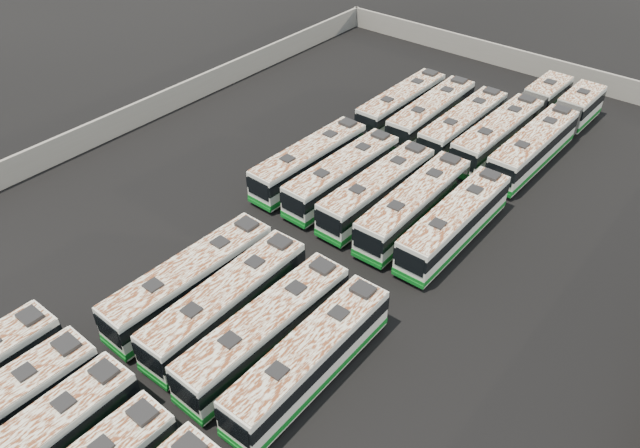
# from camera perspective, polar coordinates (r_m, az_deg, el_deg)

# --- Properties ---
(ground) EXTENTS (140.00, 140.00, 0.00)m
(ground) POSITION_cam_1_polar(r_m,az_deg,el_deg) (41.41, -1.86, -2.52)
(ground) COLOR black
(ground) RESTS_ON ground
(perimeter_wall) EXTENTS (45.20, 73.20, 2.20)m
(perimeter_wall) POSITION_cam_1_polar(r_m,az_deg,el_deg) (40.71, -1.89, -1.33)
(perimeter_wall) COLOR slate
(perimeter_wall) RESTS_ON ground
(bus_midfront_left) EXTENTS (2.66, 11.40, 3.20)m
(bus_midfront_left) POSITION_cam_1_polar(r_m,az_deg,el_deg) (37.61, -11.72, -5.09)
(bus_midfront_left) COLOR beige
(bus_midfront_left) RESTS_ON ground
(bus_midfront_center) EXTENTS (2.64, 11.31, 3.17)m
(bus_midfront_center) POSITION_cam_1_polar(r_m,az_deg,el_deg) (35.91, -8.52, -7.13)
(bus_midfront_center) COLOR beige
(bus_midfront_center) RESTS_ON ground
(bus_midfront_right) EXTENTS (2.61, 11.42, 3.20)m
(bus_midfront_right) POSITION_cam_1_polar(r_m,az_deg,el_deg) (34.13, -4.98, -9.71)
(bus_midfront_right) COLOR beige
(bus_midfront_right) RESTS_ON ground
(bus_midfront_far_right) EXTENTS (2.52, 11.19, 3.14)m
(bus_midfront_far_right) POSITION_cam_1_polar(r_m,az_deg,el_deg) (32.78, -0.94, -12.19)
(bus_midfront_far_right) COLOR beige
(bus_midfront_far_right) RESTS_ON ground
(bus_midback_far_left) EXTENTS (2.62, 11.08, 3.10)m
(bus_midback_far_left) POSITION_cam_1_polar(r_m,az_deg,el_deg) (47.60, -0.96, 5.76)
(bus_midback_far_left) COLOR beige
(bus_midback_far_left) RESTS_ON ground
(bus_midback_left) EXTENTS (2.58, 11.02, 3.09)m
(bus_midback_left) POSITION_cam_1_polar(r_m,az_deg,el_deg) (46.00, 2.07, 4.49)
(bus_midback_left) COLOR beige
(bus_midback_left) RESTS_ON ground
(bus_midback_center) EXTENTS (2.55, 11.14, 3.13)m
(bus_midback_center) POSITION_cam_1_polar(r_m,az_deg,el_deg) (44.48, 5.27, 3.09)
(bus_midback_center) COLOR beige
(bus_midback_center) RESTS_ON ground
(bus_midback_right) EXTENTS (2.60, 11.40, 3.20)m
(bus_midback_right) POSITION_cam_1_polar(r_m,az_deg,el_deg) (43.20, 8.60, 1.69)
(bus_midback_right) COLOR beige
(bus_midback_right) RESTS_ON ground
(bus_midback_far_right) EXTENTS (2.41, 11.20, 3.15)m
(bus_midback_far_right) POSITION_cam_1_polar(r_m,az_deg,el_deg) (42.14, 12.19, 0.12)
(bus_midback_far_right) COLOR beige
(bus_midback_far_right) RESTS_ON ground
(bus_back_far_left) EXTENTS (2.34, 10.87, 3.06)m
(bus_back_far_left) POSITION_cam_1_polar(r_m,az_deg,el_deg) (56.51, 7.46, 10.84)
(bus_back_far_left) COLOR beige
(bus_back_far_left) RESTS_ON ground
(bus_back_left) EXTENTS (2.61, 11.19, 3.14)m
(bus_back_left) POSITION_cam_1_polar(r_m,az_deg,el_deg) (55.12, 10.13, 9.89)
(bus_back_left) COLOR beige
(bus_back_left) RESTS_ON ground
(bus_back_center) EXTENTS (2.36, 11.02, 3.10)m
(bus_back_center) POSITION_cam_1_polar(r_m,az_deg,el_deg) (53.82, 12.94, 8.78)
(bus_back_center) COLOR beige
(bus_back_center) RESTS_ON ground
(bus_back_right) EXTENTS (2.80, 17.67, 3.19)m
(bus_back_right) POSITION_cam_1_polar(r_m,az_deg,el_deg) (55.47, 17.37, 8.94)
(bus_back_right) COLOR beige
(bus_back_right) RESTS_ON ground
(bus_back_far_right) EXTENTS (2.70, 17.70, 3.20)m
(bus_back_far_right) POSITION_cam_1_polar(r_m,az_deg,el_deg) (54.55, 20.22, 7.81)
(bus_back_far_right) COLOR beige
(bus_back_far_right) RESTS_ON ground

